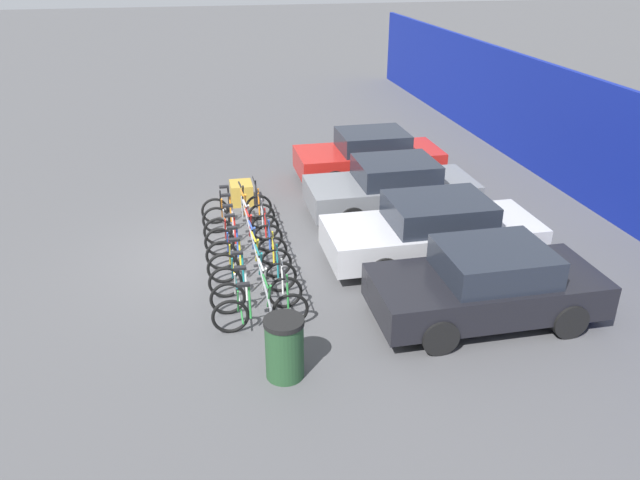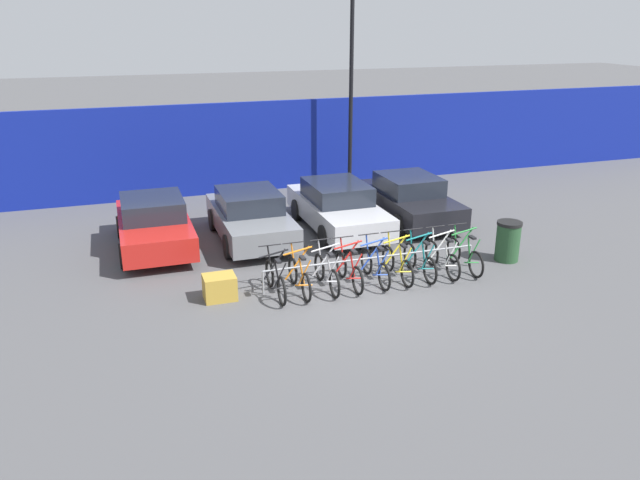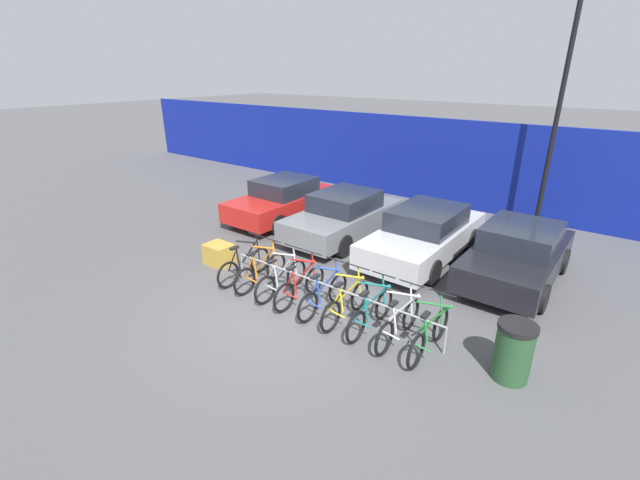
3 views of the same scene
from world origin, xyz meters
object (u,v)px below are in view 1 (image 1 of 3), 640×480
bicycle_orange (239,216)px  bicycle_red (244,238)px  cargo_crate (241,193)px  bike_rack (254,245)px  bicycle_black (237,207)px  car_grey (392,188)px  bicycle_silver (241,228)px  bicycle_yellow (250,263)px  car_silver (433,231)px  trash_bin (284,348)px  bicycle_teal (253,277)px  car_red (369,156)px  bicycle_green (261,311)px  car_black (487,284)px  bicycle_blue (247,251)px  bicycle_white (257,293)px

bicycle_orange → bicycle_red: same height
cargo_crate → bike_rack: bearing=-1.1°
bicycle_black → car_grey: 3.83m
bicycle_silver → bicycle_yellow: bearing=-3.9°
bicycle_silver → car_silver: size_ratio=0.38×
trash_bin → car_silver: bearing=131.6°
bicycle_teal → car_red: car_red is taller
bicycle_teal → bicycle_orange: bearing=180.0°
bike_rack → car_red: size_ratio=1.31×
bicycle_green → cargo_crate: bearing=176.5°
car_grey → cargo_crate: size_ratio=5.88×
bicycle_silver → car_red: 5.29m
car_black → trash_bin: size_ratio=3.95×
bike_rack → trash_bin: bearing=0.9°
bicycle_green → car_silver: bearing=114.7°
bicycle_teal → car_red: 7.08m
car_grey → car_silver: bearing=1.7°
car_silver → bicycle_blue: bearing=-97.1°
bicycle_red → bicycle_green: bearing=-0.3°
bicycle_black → bicycle_red: 1.76m
car_silver → cargo_crate: bearing=-138.2°
car_red → car_black: same height
bicycle_white → bicycle_green: size_ratio=1.00×
car_red → cargo_crate: size_ratio=5.80×
bicycle_yellow → car_black: 4.59m
bicycle_teal → trash_bin: bearing=4.6°
bicycle_green → car_silver: size_ratio=0.38×
bicycle_green → car_red: size_ratio=0.42×
bicycle_yellow → trash_bin: size_ratio=1.66×
car_red → car_black: bearing=0.2°
bicycle_red → bicycle_white: (2.41, 0.00, 0.00)m
bicycle_orange → bicycle_red: 1.20m
cargo_crate → bicycle_yellow: bearing=-3.0°
bicycle_blue → car_black: 4.90m
bicycle_teal → cargo_crate: bearing=177.4°
bicycle_black → car_red: size_ratio=0.42×
bike_rack → bicycle_yellow: (0.59, -0.15, -0.12)m
bicycle_black → bicycle_teal: (3.56, 0.00, 0.00)m
bicycle_teal → trash_bin: size_ratio=1.66×
bicycle_silver → trash_bin: (4.95, 0.21, 0.14)m
bicycle_black → car_red: 4.59m
bike_rack → bicycle_silver: bearing=-172.9°
bicycle_orange → bicycle_red: (1.20, 0.00, 0.00)m
bicycle_green → car_grey: size_ratio=0.42×
trash_bin → car_red: bearing=156.0°
bicycle_blue → car_silver: (0.48, 3.88, 0.31)m
bicycle_red → car_silver: size_ratio=0.38×
bicycle_orange → bicycle_blue: size_ratio=1.00×
bicycle_black → bicycle_white: size_ratio=1.00×
bike_rack → bicycle_blue: 0.19m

